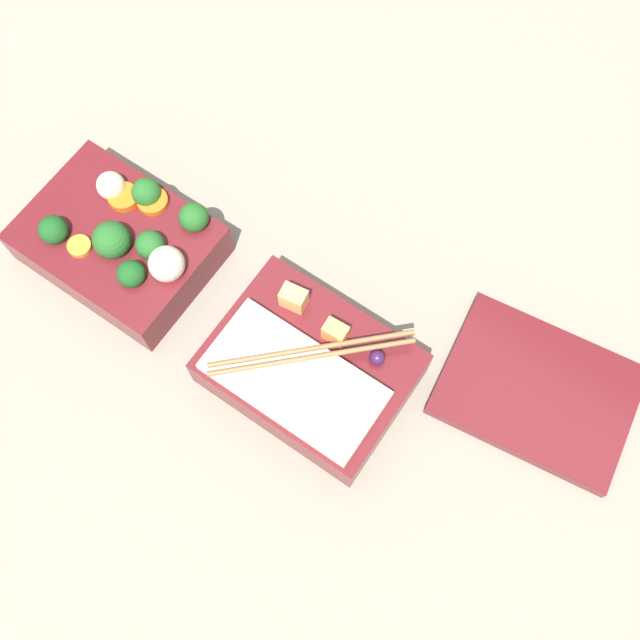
# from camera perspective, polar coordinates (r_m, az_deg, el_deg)

# --- Properties ---
(ground_plane) EXTENTS (3.00, 3.00, 0.00)m
(ground_plane) POSITION_cam_1_polar(r_m,az_deg,el_deg) (0.77, -8.37, 0.78)
(ground_plane) COLOR gray
(bento_tray_vegetable) EXTENTS (0.18, 0.14, 0.08)m
(bento_tray_vegetable) POSITION_cam_1_polar(r_m,az_deg,el_deg) (0.79, -14.79, 5.90)
(bento_tray_vegetable) COLOR maroon
(bento_tray_vegetable) RESTS_ON ground_plane
(bento_tray_rice) EXTENTS (0.18, 0.14, 0.07)m
(bento_tray_rice) POSITION_cam_1_polar(r_m,az_deg,el_deg) (0.71, -0.70, -3.53)
(bento_tray_rice) COLOR maroon
(bento_tray_rice) RESTS_ON ground_plane
(bento_lid) EXTENTS (0.20, 0.16, 0.01)m
(bento_lid) POSITION_cam_1_polar(r_m,az_deg,el_deg) (0.76, 16.24, -5.20)
(bento_lid) COLOR maroon
(bento_lid) RESTS_ON ground_plane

